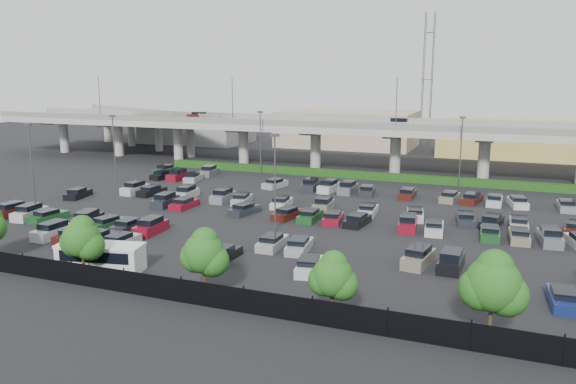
{
  "coord_description": "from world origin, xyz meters",
  "views": [
    {
      "loc": [
        22.12,
        -60.8,
        16.27
      ],
      "look_at": [
        -2.56,
        2.26,
        2.0
      ],
      "focal_mm": 35.0,
      "sensor_mm": 36.0,
      "label": 1
    }
  ],
  "objects": [
    {
      "name": "shuttle_bus",
      "position": [
        -8.98,
        -24.6,
        1.26
      ],
      "size": [
        7.58,
        3.87,
        2.32
      ],
      "color": "silver",
      "rests_on": "ground"
    },
    {
      "name": "hedge",
      "position": [
        0.0,
        25.0,
        0.55
      ],
      "size": [
        66.0,
        1.6,
        1.1
      ],
      "primitive_type": "cube",
      "color": "#153910",
      "rests_on": "ground"
    },
    {
      "name": "ground",
      "position": [
        0.0,
        0.0,
        0.0
      ],
      "size": [
        280.0,
        280.0,
        0.0
      ],
      "primitive_type": "plane",
      "color": "black"
    },
    {
      "name": "overpass",
      "position": [
        -0.17,
        32.01,
        6.97
      ],
      "size": [
        150.0,
        13.0,
        15.8
      ],
      "color": "gray",
      "rests_on": "ground"
    },
    {
      "name": "on_ramp",
      "position": [
        -52.1,
        43.05,
        6.86
      ],
      "size": [
        50.93,
        30.13,
        8.8
      ],
      "color": "gray",
      "rests_on": "ground"
    },
    {
      "name": "comm_tower",
      "position": [
        4.0,
        74.0,
        15.61
      ],
      "size": [
        2.4,
        2.4,
        30.0
      ],
      "color": "#46464A",
      "rests_on": "ground"
    },
    {
      "name": "light_poles",
      "position": [
        -4.13,
        2.0,
        6.24
      ],
      "size": [
        66.9,
        48.38,
        10.3
      ],
      "color": "#46464A",
      "rests_on": "ground"
    },
    {
      "name": "distant_buildings",
      "position": [
        12.38,
        61.81,
        3.74
      ],
      "size": [
        138.0,
        24.0,
        9.0
      ],
      "color": "slate",
      "rests_on": "ground"
    },
    {
      "name": "tree_row",
      "position": [
        0.7,
        -26.53,
        3.52
      ],
      "size": [
        65.07,
        3.66,
        5.94
      ],
      "color": "#332316",
      "rests_on": "ground"
    },
    {
      "name": "fence",
      "position": [
        -0.05,
        -28.0,
        0.9
      ],
      "size": [
        70.0,
        0.1,
        2.0
      ],
      "color": "black",
      "rests_on": "ground"
    },
    {
      "name": "parked_cars",
      "position": [
        -0.64,
        -1.95,
        0.61
      ],
      "size": [
        63.21,
        41.63,
        1.67
      ],
      "color": "#471712",
      "rests_on": "ground"
    }
  ]
}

